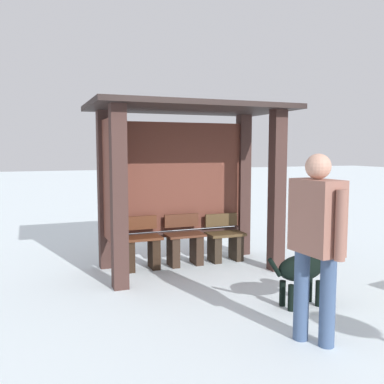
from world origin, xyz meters
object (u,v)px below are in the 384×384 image
person_walking (316,233)px  dog (305,269)px  bench_left_inside (141,248)px  bus_shelter (181,161)px  bench_center_inside (185,245)px  bench_right_inside (225,242)px

person_walking → dog: person_walking is taller
bench_left_inside → person_walking: person_walking is taller
bus_shelter → bench_center_inside: (0.08, 0.07, -1.28)m
bench_right_inside → person_walking: 3.01m
bus_shelter → person_walking: bus_shelter is taller
bench_left_inside → person_walking: 3.09m
bus_shelter → dog: (0.76, -2.00, -1.16)m
bench_left_inside → bench_center_inside: bench_left_inside is taller
bench_right_inside → dog: size_ratio=0.80×
bus_shelter → bench_center_inside: bus_shelter is taller
bus_shelter → bench_right_inside: bearing=5.3°
bench_left_inside → dog: (1.36, -2.07, 0.11)m
bench_left_inside → bench_right_inside: 1.35m
bus_shelter → bench_center_inside: 1.28m
bench_left_inside → dog: bearing=-56.8°
dog → bench_center_inside: bearing=108.1°
person_walking → dog: size_ratio=1.89×
bench_center_inside → person_walking: 2.97m
bench_center_inside → dog: 2.19m
bus_shelter → bench_center_inside: size_ratio=3.74×
bus_shelter → bench_left_inside: bus_shelter is taller
bench_right_inside → person_walking: size_ratio=0.42×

